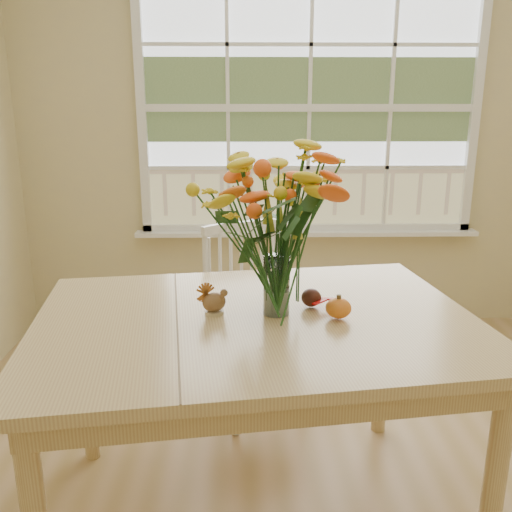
{
  "coord_description": "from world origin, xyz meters",
  "views": [
    {
      "loc": [
        -0.44,
        -1.56,
        1.57
      ],
      "look_at": [
        -0.4,
        0.27,
        1.06
      ],
      "focal_mm": 38.0,
      "sensor_mm": 36.0,
      "label": 1
    }
  ],
  "objects": [
    {
      "name": "wall_back",
      "position": [
        0.0,
        2.25,
        1.35
      ],
      "size": [
        4.0,
        0.02,
        2.7
      ],
      "primitive_type": "cube",
      "color": "beige",
      "rests_on": "floor"
    },
    {
      "name": "window",
      "position": [
        0.0,
        2.21,
        1.53
      ],
      "size": [
        2.42,
        0.12,
        1.74
      ],
      "color": "silver",
      "rests_on": "wall_back"
    },
    {
      "name": "dining_table",
      "position": [
        -0.4,
        0.25,
        0.75
      ],
      "size": [
        1.7,
        1.32,
        0.84
      ],
      "rotation": [
        0.0,
        0.0,
        0.14
      ],
      "color": "tan",
      "rests_on": "floor"
    },
    {
      "name": "windsor_chair",
      "position": [
        -0.42,
        1.09,
        0.54
      ],
      "size": [
        0.59,
        0.58,
        0.97
      ],
      "rotation": [
        0.0,
        0.0,
        0.45
      ],
      "color": "white",
      "rests_on": "floor"
    },
    {
      "name": "flower_vase",
      "position": [
        -0.33,
        0.28,
        1.16
      ],
      "size": [
        0.45,
        0.45,
        0.54
      ],
      "color": "white",
      "rests_on": "dining_table"
    },
    {
      "name": "pumpkin",
      "position": [
        -0.11,
        0.23,
        0.87
      ],
      "size": [
        0.09,
        0.09,
        0.07
      ],
      "primitive_type": "ellipsoid",
      "color": "orange",
      "rests_on": "dining_table"
    },
    {
      "name": "turkey_figurine",
      "position": [
        -0.55,
        0.28,
        0.88
      ],
      "size": [
        0.11,
        0.09,
        0.11
      ],
      "rotation": [
        0.0,
        0.0,
        0.39
      ],
      "color": "#CCB78C",
      "rests_on": "dining_table"
    },
    {
      "name": "dark_gourd",
      "position": [
        -0.19,
        0.34,
        0.87
      ],
      "size": [
        0.13,
        0.08,
        0.07
      ],
      "color": "#38160F",
      "rests_on": "dining_table"
    }
  ]
}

